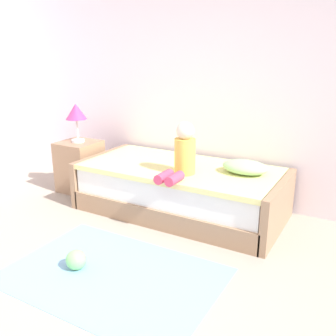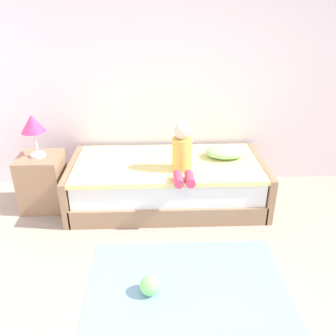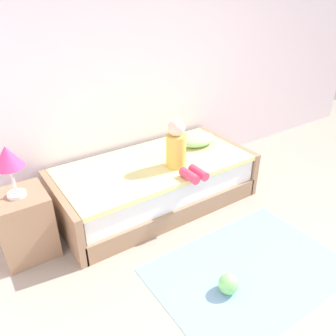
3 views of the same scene
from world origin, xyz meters
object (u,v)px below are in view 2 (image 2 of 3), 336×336
at_px(toy_ball, 150,286).
at_px(pillow, 226,152).
at_px(bed, 167,183).
at_px(nightstand, 43,182).
at_px(child_figure, 182,153).
at_px(table_lamp, 33,126).

bearing_deg(toy_ball, pillow, 60.38).
bearing_deg(bed, pillow, 8.77).
relative_size(bed, nightstand, 3.52).
height_order(bed, pillow, pillow).
relative_size(bed, child_figure, 4.14).
height_order(table_lamp, pillow, table_lamp).
bearing_deg(toy_ball, nightstand, 130.93).
bearing_deg(pillow, nightstand, -176.56).
distance_m(child_figure, toy_ball, 1.34).
distance_m(child_figure, pillow, 0.62).
bearing_deg(table_lamp, toy_ball, -49.07).
distance_m(table_lamp, child_figure, 1.53).
height_order(bed, child_figure, child_figure).
bearing_deg(nightstand, table_lamp, 0.00).
bearing_deg(child_figure, toy_ball, -106.14).
bearing_deg(table_lamp, child_figure, -7.94).
bearing_deg(table_lamp, nightstand, 0.00).
xyz_separation_m(bed, table_lamp, (-1.35, -0.02, 0.69)).
distance_m(bed, table_lamp, 1.52).
height_order(child_figure, pillow, child_figure).
bearing_deg(bed, toy_ball, -97.70).
bearing_deg(table_lamp, bed, 0.85).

